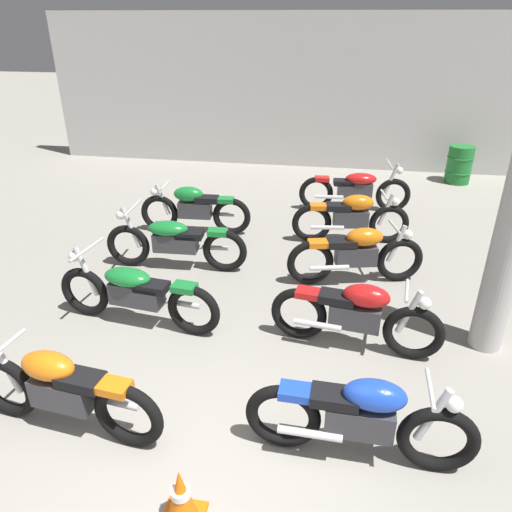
% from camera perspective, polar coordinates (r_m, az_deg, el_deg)
% --- Properties ---
extents(back_wall, '(12.71, 0.24, 3.60)m').
position_cam_1_polar(back_wall, '(12.48, 5.38, 18.66)').
color(back_wall, '#BCBAB7').
rests_on(back_wall, ground).
extents(motorcycle_left_row_0, '(1.97, 0.48, 0.88)m').
position_cam_1_polar(motorcycle_left_row_0, '(4.85, -21.95, -14.46)').
color(motorcycle_left_row_0, black).
rests_on(motorcycle_left_row_0, ground).
extents(motorcycle_left_row_1, '(2.17, 0.68, 0.97)m').
position_cam_1_polar(motorcycle_left_row_1, '(6.10, -14.04, -4.20)').
color(motorcycle_left_row_1, black).
rests_on(motorcycle_left_row_1, ground).
extents(motorcycle_left_row_2, '(2.17, 0.68, 0.97)m').
position_cam_1_polar(motorcycle_left_row_2, '(7.34, -9.59, 1.75)').
color(motorcycle_left_row_2, black).
rests_on(motorcycle_left_row_2, ground).
extents(motorcycle_left_row_3, '(1.97, 0.48, 0.88)m').
position_cam_1_polar(motorcycle_left_row_3, '(8.57, -7.29, 5.63)').
color(motorcycle_left_row_3, black).
rests_on(motorcycle_left_row_3, ground).
extents(motorcycle_right_row_0, '(1.97, 0.48, 0.88)m').
position_cam_1_polar(motorcycle_right_row_0, '(4.37, 12.28, -18.11)').
color(motorcycle_right_row_0, black).
rests_on(motorcycle_right_row_0, ground).
extents(motorcycle_right_row_1, '(1.97, 0.50, 0.88)m').
position_cam_1_polar(motorcycle_right_row_1, '(5.61, 11.74, -6.75)').
color(motorcycle_right_row_1, black).
rests_on(motorcycle_right_row_1, ground).
extents(motorcycle_right_row_2, '(1.94, 0.68, 0.88)m').
position_cam_1_polar(motorcycle_right_row_2, '(6.99, 11.81, 0.27)').
color(motorcycle_right_row_2, black).
rests_on(motorcycle_right_row_2, ground).
extents(motorcycle_right_row_3, '(1.97, 0.56, 0.88)m').
position_cam_1_polar(motorcycle_right_row_3, '(8.27, 11.21, 4.55)').
color(motorcycle_right_row_3, black).
rests_on(motorcycle_right_row_3, ground).
extents(motorcycle_right_row_4, '(2.17, 0.68, 0.97)m').
position_cam_1_polar(motorcycle_right_row_4, '(9.72, 11.68, 7.79)').
color(motorcycle_right_row_4, black).
rests_on(motorcycle_right_row_4, ground).
extents(oil_drum, '(0.59, 0.59, 0.85)m').
position_cam_1_polar(oil_drum, '(12.19, 22.89, 9.93)').
color(oil_drum, '#1E722D').
rests_on(oil_drum, ground).
extents(traffic_cone, '(0.32, 0.32, 0.54)m').
position_cam_1_polar(traffic_cone, '(4.07, -8.83, -26.38)').
color(traffic_cone, orange).
rests_on(traffic_cone, ground).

